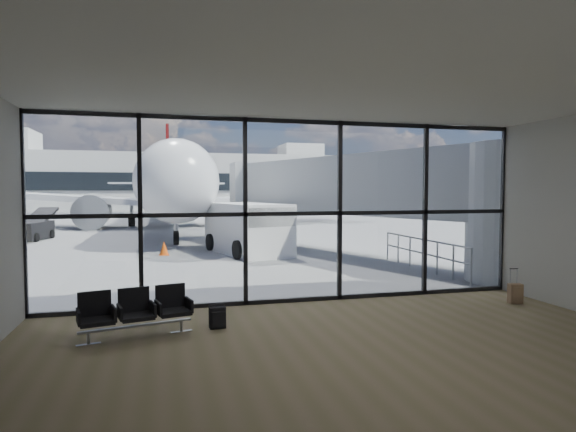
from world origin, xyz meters
name	(u,v)px	position (x,y,z in m)	size (l,w,h in m)	color
ground	(194,217)	(0.00, 40.00, 0.00)	(220.00, 220.00, 0.00)	slate
lounge_shell	(379,198)	(0.00, -4.80, 2.65)	(12.02, 8.01, 4.51)	brown
glass_curtain_wall	(294,212)	(0.00, 0.00, 2.25)	(12.10, 0.12, 4.50)	white
jet_bridge	(363,191)	(4.90, 7.07, 2.76)	(8.00, 16.50, 4.33)	#929497
apron_railing	(423,250)	(5.60, 3.50, 0.72)	(0.06, 5.46, 1.11)	gray
far_terminal	(180,181)	(-0.59, 61.97, 4.21)	(80.00, 12.20, 11.00)	#B2B1AD
tree_3	(4,179)	(-27.00, 72.00, 4.63)	(4.95, 4.95, 7.12)	#382619
tree_4	(46,175)	(-21.00, 72.00, 5.25)	(5.61, 5.61, 8.07)	#382619
tree_5	(86,171)	(-15.00, 72.00, 5.88)	(6.27, 6.27, 9.03)	#382619
seating_row	(135,310)	(-3.63, -1.95, 0.51)	(2.06, 1.01, 0.91)	gray
backpack	(217,317)	(-2.07, -1.81, 0.23)	(0.33, 0.31, 0.48)	black
suitcase	(515,293)	(5.20, -1.53, 0.26)	(0.34, 0.27, 0.86)	#846649
airliner	(170,186)	(-2.50, 29.06, 3.14)	(34.54, 39.92, 10.29)	silver
service_van	(248,228)	(0.53, 9.53, 1.13)	(3.38, 5.45, 2.20)	silver
belt_loader	(32,229)	(-10.25, 18.35, 0.60)	(2.04, 4.03, 1.77)	black
traffic_cone_a	(164,248)	(-3.08, 9.83, 0.29)	(0.42, 0.42, 0.60)	#D34A0B
traffic_cone_c	(236,233)	(0.95, 16.05, 0.31)	(0.46, 0.46, 0.66)	orange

